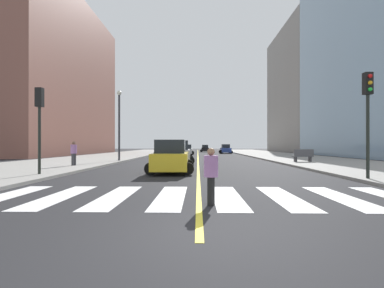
% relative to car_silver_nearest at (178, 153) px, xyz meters
% --- Properties ---
extents(ground_plane, '(220.00, 220.00, 0.00)m').
position_rel_car_silver_nearest_xyz_m(ground_plane, '(1.77, -18.79, -0.96)').
color(ground_plane, black).
extents(sidewalk_kerb_east, '(10.00, 120.00, 0.15)m').
position_rel_car_silver_nearest_xyz_m(sidewalk_kerb_east, '(13.97, 1.21, -0.88)').
color(sidewalk_kerb_east, gray).
rests_on(sidewalk_kerb_east, ground).
extents(sidewalk_kerb_west, '(10.00, 120.00, 0.15)m').
position_rel_car_silver_nearest_xyz_m(sidewalk_kerb_west, '(-10.43, 1.21, -0.88)').
color(sidewalk_kerb_west, gray).
rests_on(sidewalk_kerb_west, ground).
extents(crosswalk_paint, '(13.50, 4.00, 0.01)m').
position_rel_car_silver_nearest_xyz_m(crosswalk_paint, '(1.77, -14.79, -0.95)').
color(crosswalk_paint, silver).
rests_on(crosswalk_paint, ground).
extents(lane_divider_paint, '(0.16, 80.00, 0.01)m').
position_rel_car_silver_nearest_xyz_m(lane_divider_paint, '(1.77, 21.21, -0.95)').
color(lane_divider_paint, yellow).
rests_on(lane_divider_paint, ground).
extents(parking_garage_concrete, '(18.00, 24.00, 29.05)m').
position_rel_car_silver_nearest_xyz_m(parking_garage_concrete, '(30.43, 40.06, 13.57)').
color(parking_garage_concrete, gray).
rests_on(parking_garage_concrete, ground).
extents(low_rise_brick_west, '(16.00, 32.00, 26.77)m').
position_rel_car_silver_nearest_xyz_m(low_rise_brick_west, '(-25.89, 22.94, 12.43)').
color(low_rise_brick_west, brown).
rests_on(low_rise_brick_west, ground).
extents(car_silver_nearest, '(2.98, 4.66, 2.05)m').
position_rel_car_silver_nearest_xyz_m(car_silver_nearest, '(0.00, 0.00, 0.00)').
color(car_silver_nearest, '#B7B7BC').
rests_on(car_silver_nearest, ground).
extents(car_gray_second, '(2.58, 4.14, 1.85)m').
position_rel_car_silver_nearest_xyz_m(car_gray_second, '(-3.51, 30.77, -0.09)').
color(car_gray_second, slate).
rests_on(car_gray_second, ground).
extents(car_green_third, '(2.61, 4.17, 1.86)m').
position_rel_car_silver_nearest_xyz_m(car_green_third, '(-3.33, 15.44, -0.09)').
color(car_green_third, '#236B42').
rests_on(car_green_third, ground).
extents(car_black_fourth, '(2.39, 3.77, 1.67)m').
position_rel_car_silver_nearest_xyz_m(car_black_fourth, '(3.48, 39.15, -0.18)').
color(car_black_fourth, black).
rests_on(car_black_fourth, ground).
extents(car_yellow_fifth, '(2.80, 4.44, 1.97)m').
position_rel_car_silver_nearest_xyz_m(car_yellow_fifth, '(0.14, -7.44, -0.04)').
color(car_yellow_fifth, gold).
rests_on(car_yellow_fifth, ground).
extents(car_white_sixth, '(2.42, 3.86, 1.72)m').
position_rel_car_silver_nearest_xyz_m(car_white_sixth, '(-0.06, 21.03, -0.15)').
color(car_white_sixth, silver).
rests_on(car_white_sixth, ground).
extents(car_blue_seventh, '(2.49, 3.98, 1.78)m').
position_rel_car_silver_nearest_xyz_m(car_blue_seventh, '(7.14, 28.13, -0.12)').
color(car_blue_seventh, '#2D479E').
rests_on(car_blue_seventh, ground).
extents(traffic_light_near_corner, '(0.36, 0.41, 4.82)m').
position_rel_car_silver_nearest_xyz_m(traffic_light_near_corner, '(9.49, -11.10, 2.58)').
color(traffic_light_near_corner, black).
rests_on(traffic_light_near_corner, sidewalk_kerb_east).
extents(traffic_light_far_corner, '(0.36, 0.41, 4.52)m').
position_rel_car_silver_nearest_xyz_m(traffic_light_far_corner, '(-6.56, -9.60, 2.38)').
color(traffic_light_far_corner, black).
rests_on(traffic_light_far_corner, sidewalk_kerb_west).
extents(park_bench, '(1.84, 0.70, 1.12)m').
position_rel_car_silver_nearest_xyz_m(park_bench, '(11.30, 0.91, -0.27)').
color(park_bench, '#47474C').
rests_on(park_bench, sidewalk_kerb_east).
extents(pedestrian_crossing, '(0.39, 0.39, 1.59)m').
position_rel_car_silver_nearest_xyz_m(pedestrian_crossing, '(2.11, -15.91, -0.08)').
color(pedestrian_crossing, black).
rests_on(pedestrian_crossing, ground).
extents(pedestrian_walking_west, '(0.44, 0.44, 1.78)m').
position_rel_car_silver_nearest_xyz_m(pedestrian_walking_west, '(-7.45, -3.89, 0.17)').
color(pedestrian_walking_west, '#38383D').
rests_on(pedestrian_walking_west, sidewalk_kerb_west).
extents(street_lamp, '(0.44, 0.44, 6.83)m').
position_rel_car_silver_nearest_xyz_m(street_lamp, '(-5.96, 2.45, 3.26)').
color(street_lamp, '#38383D').
rests_on(street_lamp, sidewalk_kerb_west).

